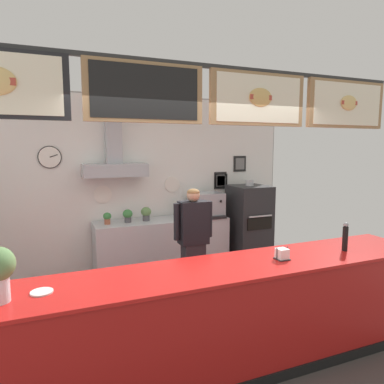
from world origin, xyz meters
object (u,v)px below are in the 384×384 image
(espresso_machine, at_px, (206,205))
(potted_sage, at_px, (183,209))
(shop_worker, at_px, (193,244))
(potted_rosemary, at_px, (146,213))
(condiment_plate, at_px, (42,292))
(potted_thyme, at_px, (128,215))
(pepper_grinder, at_px, (345,237))
(pizza_oven, at_px, (249,226))
(napkin_holder, at_px, (282,254))
(potted_oregano, at_px, (107,218))

(espresso_machine, bearing_deg, potted_sage, 178.45)
(shop_worker, distance_m, potted_rosemary, 1.35)
(shop_worker, height_order, espresso_machine, shop_worker)
(condiment_plate, bearing_deg, potted_sage, 50.70)
(potted_sage, xyz_separation_m, potted_thyme, (-0.92, 0.01, -0.03))
(shop_worker, relative_size, condiment_plate, 9.55)
(potted_thyme, bearing_deg, potted_sage, -0.67)
(potted_sage, xyz_separation_m, pepper_grinder, (0.82, -2.64, 0.09))
(espresso_machine, relative_size, potted_thyme, 2.56)
(shop_worker, height_order, potted_sage, shop_worker)
(pizza_oven, distance_m, potted_rosemary, 1.83)
(napkin_holder, bearing_deg, condiment_plate, 179.02)
(pizza_oven, distance_m, espresso_machine, 0.86)
(shop_worker, relative_size, potted_sage, 6.16)
(potted_oregano, distance_m, pepper_grinder, 3.34)
(potted_sage, bearing_deg, napkin_holder, -89.34)
(potted_oregano, distance_m, condiment_plate, 2.73)
(potted_rosemary, height_order, pepper_grinder, pepper_grinder)
(shop_worker, bearing_deg, napkin_holder, 106.31)
(espresso_machine, height_order, potted_thyme, espresso_machine)
(potted_rosemary, relative_size, pepper_grinder, 0.72)
(potted_rosemary, bearing_deg, potted_sage, -2.24)
(potted_thyme, height_order, pepper_grinder, pepper_grinder)
(espresso_machine, height_order, potted_oregano, espresso_machine)
(shop_worker, bearing_deg, pepper_grinder, 131.24)
(shop_worker, bearing_deg, potted_sage, -104.65)
(condiment_plate, bearing_deg, potted_oregano, 71.24)
(pizza_oven, relative_size, shop_worker, 0.97)
(shop_worker, distance_m, condiment_plate, 2.20)
(potted_rosemary, bearing_deg, potted_oregano, -177.93)
(shop_worker, xyz_separation_m, potted_rosemary, (-0.27, 1.31, 0.20))
(pepper_grinder, bearing_deg, napkin_holder, 178.94)
(potted_sage, distance_m, pepper_grinder, 2.76)
(potted_rosemary, xyz_separation_m, pepper_grinder, (1.44, -2.66, 0.12))
(pizza_oven, height_order, condiment_plate, pizza_oven)
(shop_worker, distance_m, potted_sage, 1.35)
(pizza_oven, bearing_deg, potted_thyme, 175.20)
(pepper_grinder, bearing_deg, potted_sage, 107.18)
(shop_worker, relative_size, potted_rosemary, 7.14)
(potted_sage, bearing_deg, pepper_grinder, -72.82)
(potted_sage, relative_size, pepper_grinder, 0.83)
(pizza_oven, height_order, potted_sage, pizza_oven)
(condiment_plate, bearing_deg, potted_thyme, 65.28)
(condiment_plate, bearing_deg, espresso_machine, 45.40)
(potted_sage, xyz_separation_m, potted_rosemary, (-0.62, 0.02, -0.02))
(potted_thyme, xyz_separation_m, napkin_holder, (0.95, -2.63, 0.02))
(potted_thyme, bearing_deg, pizza_oven, -4.80)
(pizza_oven, relative_size, potted_thyme, 7.41)
(napkin_holder, bearing_deg, shop_worker, 105.81)
(potted_thyme, distance_m, condiment_plate, 2.86)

